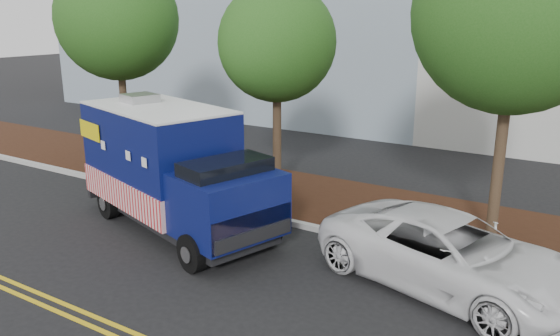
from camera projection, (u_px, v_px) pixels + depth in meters
The scene contains 11 objects.
ground at pixel (191, 225), 14.51m from camera, with size 120.00×120.00×0.00m, color black.
curb at pixel (223, 207), 15.63m from camera, with size 120.00×0.18×0.15m, color #9E9E99.
mulch_strip at pixel (263, 188), 17.35m from camera, with size 120.00×4.00×0.15m, color black.
centerline_near at pixel (43, 295), 10.88m from camera, with size 120.00×0.10×0.01m, color gold.
centerline_far at pixel (32, 300), 10.67m from camera, with size 120.00×0.10×0.01m, color gold.
tree_a at pixel (117, 19), 18.69m from camera, with size 4.19×4.19×7.35m.
tree_b at pixel (277, 43), 15.91m from camera, with size 3.48×3.48×6.36m.
tree_c at pixel (516, 13), 11.73m from camera, with size 4.44×4.44×7.67m.
sign_post at pixel (209, 160), 16.29m from camera, with size 0.06×0.06×2.40m, color #473828.
food_truck at pixel (171, 171), 14.07m from camera, with size 6.71×4.05×3.34m.
white_car at pixel (450, 253), 11.00m from camera, with size 2.51×5.44×1.51m, color silver.
Camera 1 is at (9.19, -10.24, 5.40)m, focal length 35.00 mm.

